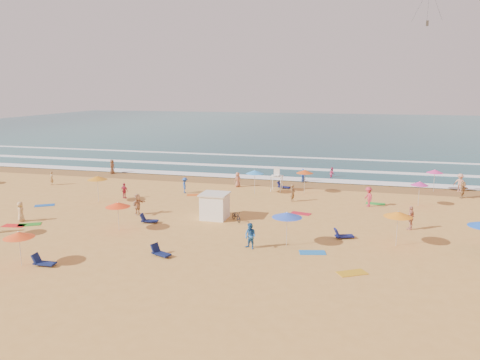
# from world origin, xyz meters

# --- Properties ---
(ground) EXTENTS (220.00, 220.00, 0.00)m
(ground) POSITION_xyz_m (0.00, 0.00, 0.00)
(ground) COLOR gold
(ground) RESTS_ON ground
(ocean) EXTENTS (220.00, 140.00, 0.18)m
(ocean) POSITION_xyz_m (0.00, 84.00, 0.00)
(ocean) COLOR #0C4756
(ocean) RESTS_ON ground
(wet_sand) EXTENTS (220.00, 220.00, 0.00)m
(wet_sand) POSITION_xyz_m (0.00, 12.50, 0.01)
(wet_sand) COLOR olive
(wet_sand) RESTS_ON ground
(surf_foam) EXTENTS (200.00, 18.70, 0.05)m
(surf_foam) POSITION_xyz_m (0.00, 21.32, 0.10)
(surf_foam) COLOR white
(surf_foam) RESTS_ON ground
(cabana) EXTENTS (2.00, 2.00, 2.00)m
(cabana) POSITION_xyz_m (-1.94, -2.85, 1.00)
(cabana) COLOR white
(cabana) RESTS_ON ground
(cabana_roof) EXTENTS (2.20, 2.20, 0.12)m
(cabana_roof) POSITION_xyz_m (-1.94, -2.85, 2.06)
(cabana_roof) COLOR silver
(cabana_roof) RESTS_ON cabana
(bicycle) EXTENTS (1.46, 1.64, 0.86)m
(bicycle) POSITION_xyz_m (-0.04, -3.15, 0.43)
(bicycle) COLOR black
(bicycle) RESTS_ON ground
(lifeguard_stand) EXTENTS (1.20, 1.20, 2.10)m
(lifeguard_stand) POSITION_xyz_m (1.12, 8.56, 1.05)
(lifeguard_stand) COLOR white
(lifeguard_stand) RESTS_ON ground
(beach_umbrellas) EXTENTS (68.83, 29.92, 0.76)m
(beach_umbrellas) POSITION_xyz_m (3.24, -0.72, 2.13)
(beach_umbrellas) COLOR blue
(beach_umbrellas) RESTS_ON ground
(loungers) EXTENTS (56.13, 26.08, 0.34)m
(loungers) POSITION_xyz_m (2.55, -4.36, 0.17)
(loungers) COLOR #0F194E
(loungers) RESTS_ON ground
(towels) EXTENTS (43.83, 18.83, 0.03)m
(towels) POSITION_xyz_m (-0.47, -2.42, 0.01)
(towels) COLOR red
(towels) RESTS_ON ground
(beachgoers) EXTENTS (43.84, 29.41, 2.13)m
(beachgoers) POSITION_xyz_m (0.65, 3.77, 0.84)
(beachgoers) COLOR brown
(beachgoers) RESTS_ON ground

